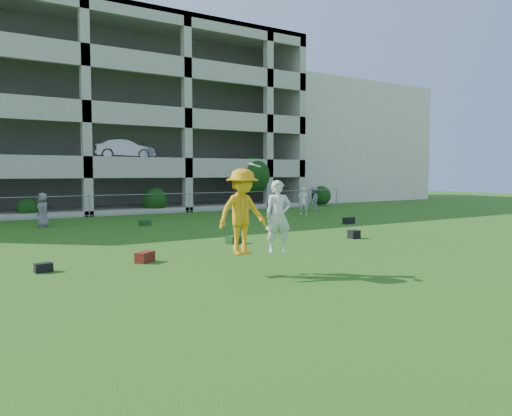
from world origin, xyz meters
TOP-DOWN VIEW (x-y plane):
  - ground at (0.00, 0.00)m, footprint 100.00×100.00m
  - stucco_building at (23.00, 28.00)m, footprint 16.00×14.00m
  - bystander_c at (-3.10, 14.68)m, footprint 0.61×0.81m
  - bystander_e at (10.29, 13.28)m, footprint 0.69×0.61m
  - bystander_f at (13.02, 15.60)m, footprint 1.13×1.00m
  - bag_red_a at (-2.46, 4.00)m, footprint 0.62×0.57m
  - bag_black_b at (-4.98, 4.05)m, footprint 0.42×0.28m
  - bag_green_c at (1.35, 5.76)m, footprint 0.57×0.46m
  - crate_d at (5.69, 4.53)m, footprint 0.38×0.38m
  - bag_black_e at (9.18, 8.46)m, footprint 0.65×0.41m
  - bag_green_g at (0.87, 12.87)m, footprint 0.50×0.31m
  - frisbee_contest at (-1.03, 1.04)m, footprint 1.89×0.92m
  - parking_garage at (-0.01, 27.70)m, footprint 30.00×14.00m
  - fence at (0.00, 19.00)m, footprint 36.06×0.06m
  - shrub_row at (4.59, 19.70)m, footprint 34.38×2.52m

SIDE VIEW (x-z plane):
  - ground at x=0.00m, z-range 0.00..0.00m
  - bag_black_b at x=-4.98m, z-range 0.00..0.22m
  - bag_green_g at x=0.87m, z-range 0.00..0.25m
  - bag_green_c at x=1.35m, z-range 0.00..0.26m
  - bag_red_a at x=-2.46m, z-range 0.00..0.28m
  - crate_d at x=5.69m, z-range 0.00..0.30m
  - bag_black_e at x=9.18m, z-range 0.00..0.30m
  - fence at x=0.00m, z-range 0.01..1.21m
  - bystander_c at x=-3.10m, z-range 0.00..1.51m
  - bystander_f at x=13.02m, z-range 0.00..1.52m
  - bystander_e at x=10.29m, z-range 0.00..1.60m
  - frisbee_contest at x=-1.03m, z-range 0.40..2.53m
  - shrub_row at x=4.59m, z-range -0.24..3.26m
  - stucco_building at x=23.00m, z-range 0.00..10.00m
  - parking_garage at x=-0.01m, z-range 0.01..12.01m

